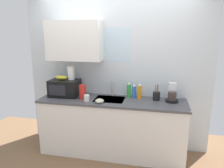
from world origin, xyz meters
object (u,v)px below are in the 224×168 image
object	(u,v)px
coffee_maker	(172,95)
mug_white	(87,98)
dish_soap_bottle_green	(129,90)
small_bowl	(100,101)
utensil_crock	(156,96)
dish_soap_bottle_blue	(134,91)
microwave	(65,88)
paper_towel_roll	(71,73)
dish_soap_bottle_orange	(140,91)
banana_bunch	(61,77)
cereal_canister	(82,92)

from	to	relation	value
coffee_maker	mug_white	distance (m)	1.29
dish_soap_bottle_green	small_bowl	bearing A→B (deg)	-134.31
coffee_maker	utensil_crock	size ratio (longest dim) A/B	1.11
dish_soap_bottle_blue	small_bowl	size ratio (longest dim) A/B	1.72
microwave	dish_soap_bottle_green	xyz separation A→B (m)	(1.04, 0.14, -0.02)
microwave	paper_towel_roll	bearing A→B (deg)	27.17
dish_soap_bottle_blue	mug_white	bearing A→B (deg)	-154.51
paper_towel_roll	microwave	bearing A→B (deg)	-152.83
dish_soap_bottle_orange	small_bowl	bearing A→B (deg)	-148.16
banana_bunch	dish_soap_bottle_green	distance (m)	1.11
utensil_crock	dish_soap_bottle_green	bearing A→B (deg)	170.97
microwave	mug_white	world-z (taller)	microwave
paper_towel_roll	dish_soap_bottle_green	bearing A→B (deg)	5.44
dish_soap_bottle_blue	utensil_crock	world-z (taller)	utensil_crock
banana_bunch	coffee_maker	xyz separation A→B (m)	(1.75, 0.06, -0.20)
banana_bunch	cereal_canister	distance (m)	0.45
paper_towel_roll	mug_white	size ratio (longest dim) A/B	2.32
cereal_canister	coffee_maker	bearing A→B (deg)	6.62
dish_soap_bottle_green	dish_soap_bottle_blue	bearing A→B (deg)	-1.70
cereal_canister	utensil_crock	bearing A→B (deg)	8.52
microwave	cereal_canister	distance (m)	0.36
microwave	paper_towel_roll	world-z (taller)	paper_towel_roll
dish_soap_bottle_blue	mug_white	xyz separation A→B (m)	(-0.69, -0.33, -0.06)
microwave	dish_soap_bottle_orange	size ratio (longest dim) A/B	1.86
dish_soap_bottle_green	mug_white	world-z (taller)	dish_soap_bottle_green
coffee_maker	dish_soap_bottle_blue	world-z (taller)	coffee_maker
microwave	utensil_crock	size ratio (longest dim) A/B	1.82
coffee_maker	dish_soap_bottle_green	bearing A→B (deg)	173.08
paper_towel_roll	utensil_crock	world-z (taller)	paper_towel_roll
microwave	mug_white	xyz separation A→B (m)	(0.44, -0.19, -0.09)
coffee_maker	dish_soap_bottle_orange	xyz separation A→B (m)	(-0.49, 0.04, 0.01)
coffee_maker	mug_white	world-z (taller)	coffee_maker
banana_bunch	utensil_crock	distance (m)	1.54
banana_bunch	mug_white	bearing A→B (deg)	-21.32
mug_white	small_bowl	bearing A→B (deg)	-15.26
paper_towel_roll	mug_white	xyz separation A→B (m)	(0.34, -0.24, -0.33)
dish_soap_bottle_blue	utensil_crock	distance (m)	0.36
cereal_canister	utensil_crock	xyz separation A→B (m)	(1.13, 0.17, -0.04)
microwave	banana_bunch	distance (m)	0.18
banana_bunch	cereal_canister	size ratio (longest dim) A/B	0.90
banana_bunch	dish_soap_bottle_green	size ratio (longest dim) A/B	0.80
banana_bunch	paper_towel_roll	world-z (taller)	paper_towel_roll
dish_soap_bottle_orange	utensil_crock	bearing A→B (deg)	-5.44
small_bowl	utensil_crock	bearing A→B (deg)	21.38
paper_towel_roll	dish_soap_bottle_blue	bearing A→B (deg)	4.85
banana_bunch	mug_white	world-z (taller)	banana_bunch
dish_soap_bottle_blue	small_bowl	distance (m)	0.61
dish_soap_bottle_blue	dish_soap_bottle_orange	xyz separation A→B (m)	(0.09, -0.04, 0.01)
coffee_maker	dish_soap_bottle_blue	xyz separation A→B (m)	(-0.58, 0.08, 0.00)
banana_bunch	coffee_maker	bearing A→B (deg)	1.90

